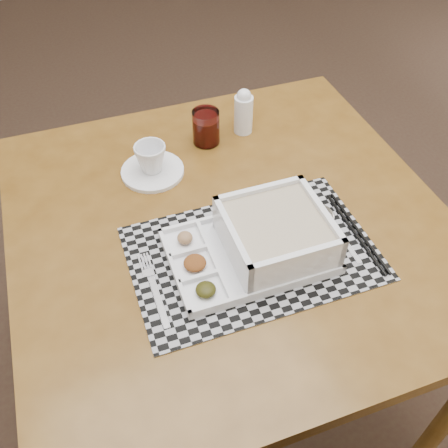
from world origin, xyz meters
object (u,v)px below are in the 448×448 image
(serving_tray, at_px, (269,239))
(juice_glass, at_px, (206,128))
(creamer_bottle, at_px, (243,112))
(dining_table, at_px, (230,241))
(cup, at_px, (151,158))

(serving_tray, distance_m, juice_glass, 0.39)
(juice_glass, distance_m, creamer_bottle, 0.11)
(dining_table, xyz_separation_m, serving_tray, (0.03, -0.12, 0.11))
(dining_table, relative_size, creamer_bottle, 8.22)
(cup, bearing_deg, creamer_bottle, 11.33)
(cup, distance_m, juice_glass, 0.18)
(cup, xyz_separation_m, creamer_bottle, (0.27, 0.06, 0.01))
(serving_tray, relative_size, cup, 4.50)
(serving_tray, relative_size, creamer_bottle, 2.74)
(serving_tray, height_order, creamer_bottle, creamer_bottle)
(dining_table, xyz_separation_m, juice_glass, (0.06, 0.28, 0.11))
(dining_table, relative_size, juice_glass, 11.28)
(dining_table, height_order, serving_tray, serving_tray)
(dining_table, bearing_deg, juice_glass, 77.91)
(serving_tray, xyz_separation_m, creamer_bottle, (0.14, 0.40, 0.02))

